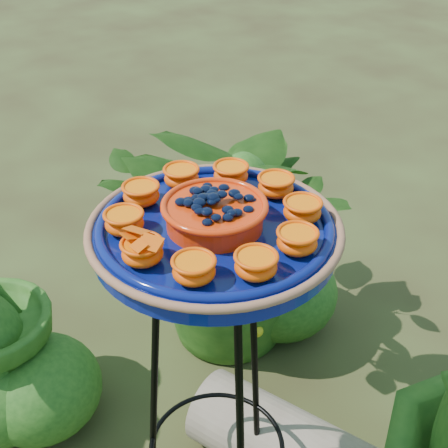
# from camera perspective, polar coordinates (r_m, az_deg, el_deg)

# --- Properties ---
(tripod_stand) EXTENTS (0.40, 0.40, 0.90)m
(tripod_stand) POSITION_cam_1_polar(r_m,az_deg,el_deg) (1.40, -0.72, -13.81)
(tripod_stand) COLOR black
(tripod_stand) RESTS_ON ground
(feeder_dish) EXTENTS (0.56, 0.56, 0.11)m
(feeder_dish) POSITION_cam_1_polar(r_m,az_deg,el_deg) (1.14, -0.85, -0.24)
(feeder_dish) COLOR #07135C
(feeder_dish) RESTS_ON tripod_stand
(shrub_back_left) EXTENTS (1.00, 0.94, 0.90)m
(shrub_back_left) POSITION_cam_1_polar(r_m,az_deg,el_deg) (2.02, 1.66, -0.42)
(shrub_back_left) COLOR #1C4713
(shrub_back_left) RESTS_ON ground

